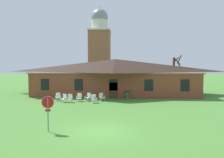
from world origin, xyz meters
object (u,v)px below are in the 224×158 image
object	(u,v)px
stop_sign	(48,107)
lawn_chair_far_side	(94,98)
lawn_chair_left_end	(70,98)
trash_bin	(127,95)
lawn_chair_near_door	(64,98)
lawn_chair_middle	(79,97)
lawn_chair_right_end	(88,97)
lawn_chair_under_eave	(102,97)
lawn_chair_by_porch	(58,97)

from	to	relation	value
stop_sign	lawn_chair_far_side	world-z (taller)	stop_sign
stop_sign	lawn_chair_left_end	world-z (taller)	stop_sign
trash_bin	lawn_chair_near_door	bearing A→B (deg)	-157.88
lawn_chair_near_door	trash_bin	world-z (taller)	trash_bin
lawn_chair_middle	lawn_chair_right_end	size ratio (longest dim) A/B	1.00
lawn_chair_left_end	lawn_chair_middle	world-z (taller)	same
lawn_chair_near_door	lawn_chair_middle	distance (m)	1.81
stop_sign	lawn_chair_middle	size ratio (longest dim) A/B	2.40
lawn_chair_right_end	lawn_chair_under_eave	xyz separation A→B (m)	(1.63, 0.14, 0.00)
lawn_chair_by_porch	lawn_chair_right_end	size ratio (longest dim) A/B	1.00
lawn_chair_by_porch	lawn_chair_under_eave	bearing A→B (deg)	2.55
lawn_chair_far_side	trash_bin	distance (m)	5.00
lawn_chair_by_porch	lawn_chair_left_end	xyz separation A→B (m)	(1.75, -1.05, 0.00)
lawn_chair_left_end	lawn_chair_under_eave	bearing A→B (deg)	19.77
stop_sign	lawn_chair_under_eave	xyz separation A→B (m)	(2.07, 11.89, -1.11)
lawn_chair_by_porch	lawn_chair_far_side	size ratio (longest dim) A/B	1.00
lawn_chair_far_side	lawn_chair_under_eave	world-z (taller)	same
lawn_chair_by_porch	lawn_chair_under_eave	size ratio (longest dim) A/B	1.00
lawn_chair_left_end	trash_bin	size ratio (longest dim) A/B	0.98
lawn_chair_left_end	lawn_chair_right_end	xyz separation A→B (m)	(1.96, 1.15, 0.00)
lawn_chair_under_eave	trash_bin	xyz separation A→B (m)	(3.13, 1.75, -0.00)
stop_sign	lawn_chair_by_porch	size ratio (longest dim) A/B	2.40
stop_sign	trash_bin	xyz separation A→B (m)	(5.20, 13.64, -1.12)
lawn_chair_under_eave	trash_bin	world-z (taller)	trash_bin
stop_sign	lawn_chair_left_end	bearing A→B (deg)	98.17
stop_sign	trash_bin	size ratio (longest dim) A/B	2.35
lawn_chair_by_porch	lawn_chair_right_end	xyz separation A→B (m)	(3.71, 0.10, 0.00)
lawn_chair_near_door	lawn_chair_under_eave	size ratio (longest dim) A/B	1.00
trash_bin	stop_sign	bearing A→B (deg)	-110.87
lawn_chair_right_end	lawn_chair_left_end	bearing A→B (deg)	-149.52
lawn_chair_near_door	lawn_chair_middle	world-z (taller)	same
lawn_chair_near_door	lawn_chair_right_end	world-z (taller)	same
lawn_chair_near_door	stop_sign	bearing A→B (deg)	-78.13
stop_sign	trash_bin	distance (m)	14.64
stop_sign	lawn_chair_left_end	distance (m)	10.77
lawn_chair_by_porch	lawn_chair_middle	bearing A→B (deg)	-6.80
trash_bin	lawn_chair_under_eave	bearing A→B (deg)	-150.81
lawn_chair_under_eave	trash_bin	bearing A→B (deg)	29.19
stop_sign	lawn_chair_by_porch	xyz separation A→B (m)	(-3.28, 11.65, -1.11)
lawn_chair_by_porch	lawn_chair_under_eave	xyz separation A→B (m)	(5.34, 0.24, 0.00)
lawn_chair_near_door	lawn_chair_right_end	distance (m)	2.90
lawn_chair_by_porch	lawn_chair_right_end	distance (m)	3.72
lawn_chair_left_end	trash_bin	bearing A→B (deg)	24.33
lawn_chair_middle	lawn_chair_by_porch	bearing A→B (deg)	173.20
lawn_chair_left_end	lawn_chair_by_porch	bearing A→B (deg)	149.05
lawn_chair_middle	lawn_chair_under_eave	world-z (taller)	same
lawn_chair_under_eave	lawn_chair_right_end	bearing A→B (deg)	-175.21
lawn_chair_near_door	lawn_chair_under_eave	xyz separation A→B (m)	(4.30, 1.27, 0.00)
lawn_chair_near_door	lawn_chair_under_eave	bearing A→B (deg)	16.47
lawn_chair_middle	lawn_chair_near_door	bearing A→B (deg)	-156.83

